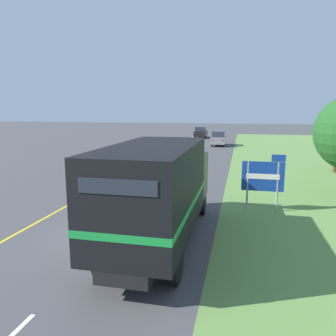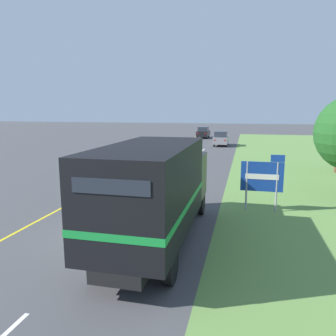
% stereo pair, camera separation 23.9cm
% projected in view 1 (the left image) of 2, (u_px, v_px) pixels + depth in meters
% --- Properties ---
extents(ground_plane, '(200.00, 200.00, 0.00)m').
position_uv_depth(ground_plane, '(113.00, 237.00, 12.19)').
color(ground_plane, '#444447').
extents(edge_line_yellow, '(0.12, 69.00, 0.01)m').
position_uv_depth(edge_line_yellow, '(152.00, 159.00, 30.96)').
color(edge_line_yellow, yellow).
rests_on(edge_line_yellow, ground).
extents(centre_dash_near, '(0.12, 2.60, 0.01)m').
position_uv_depth(centre_dash_near, '(118.00, 232.00, 12.65)').
color(centre_dash_near, white).
rests_on(centre_dash_near, ground).
extents(centre_dash_mid_a, '(0.12, 2.60, 0.01)m').
position_uv_depth(centre_dash_mid_a, '(159.00, 191.00, 18.99)').
color(centre_dash_mid_a, white).
rests_on(centre_dash_mid_a, ground).
extents(centre_dash_mid_b, '(0.12, 2.60, 0.01)m').
position_uv_depth(centre_dash_mid_b, '(180.00, 170.00, 25.32)').
color(centre_dash_mid_b, white).
rests_on(centre_dash_mid_b, ground).
extents(centre_dash_far, '(0.12, 2.60, 0.01)m').
position_uv_depth(centre_dash_far, '(193.00, 158.00, 31.66)').
color(centre_dash_far, white).
rests_on(centre_dash_far, ground).
extents(centre_dash_farthest, '(0.12, 2.60, 0.01)m').
position_uv_depth(centre_dash_farthest, '(201.00, 150.00, 38.00)').
color(centre_dash_farthest, white).
rests_on(centre_dash_farthest, ground).
extents(horse_trailer_truck, '(2.54, 8.29, 3.58)m').
position_uv_depth(horse_trailer_truck, '(159.00, 189.00, 11.15)').
color(horse_trailer_truck, black).
rests_on(horse_trailer_truck, ground).
extents(lead_car_white, '(1.80, 3.94, 1.93)m').
position_uv_depth(lead_car_white, '(165.00, 153.00, 27.82)').
color(lead_car_white, black).
rests_on(lead_car_white, ground).
extents(lead_car_grey_ahead, '(1.80, 4.09, 1.90)m').
position_uv_depth(lead_car_grey_ahead, '(219.00, 138.00, 42.42)').
color(lead_car_grey_ahead, black).
rests_on(lead_car_grey_ahead, ground).
extents(lead_car_black_ahead, '(1.80, 4.56, 1.87)m').
position_uv_depth(lead_car_black_ahead, '(201.00, 132.00, 53.92)').
color(lead_car_black_ahead, black).
rests_on(lead_car_black_ahead, ground).
extents(highway_sign, '(1.91, 0.09, 2.66)m').
position_uv_depth(highway_sign, '(264.00, 177.00, 15.07)').
color(highway_sign, '#9E9EA3').
rests_on(highway_sign, ground).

